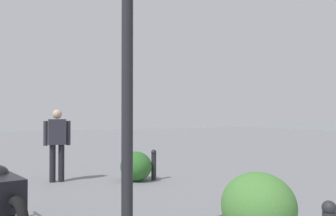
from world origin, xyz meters
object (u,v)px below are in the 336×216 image
object	(u,v)px
pedestrian	(57,140)
bollard_mid	(154,164)
motorcycle	(1,199)
lamppost	(127,9)

from	to	relation	value
pedestrian	bollard_mid	xyz separation A→B (m)	(-0.74, -2.17, -0.61)
motorcycle	pedestrian	distance (m)	3.98
bollard_mid	pedestrian	bearing A→B (deg)	71.21
motorcycle	lamppost	bearing A→B (deg)	-128.64
pedestrian	bollard_mid	size ratio (longest dim) A/B	2.32
lamppost	pedestrian	xyz separation A→B (m)	(4.83, 0.09, -1.89)
motorcycle	pedestrian	bearing A→B (deg)	-18.75
lamppost	bollard_mid	distance (m)	5.23
motorcycle	pedestrian	size ratio (longest dim) A/B	1.25
motorcycle	bollard_mid	world-z (taller)	motorcycle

